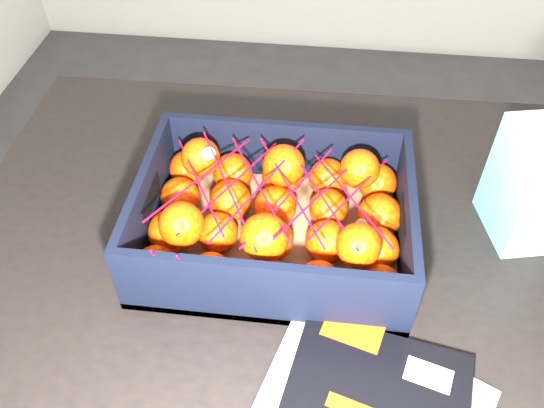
# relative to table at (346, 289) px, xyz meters

# --- Properties ---
(table) EXTENTS (1.21, 0.82, 0.75)m
(table) POSITION_rel_table_xyz_m (0.00, 0.00, 0.00)
(table) COLOR black
(table) RESTS_ON ground
(produce_crate) EXTENTS (0.38, 0.29, 0.12)m
(produce_crate) POSITION_rel_table_xyz_m (-0.12, 0.00, 0.13)
(produce_crate) COLOR brown
(produce_crate) RESTS_ON table
(clementine_heap) EXTENTS (0.36, 0.27, 0.11)m
(clementine_heap) POSITION_rel_table_xyz_m (-0.12, 0.00, 0.15)
(clementine_heap) COLOR red
(clementine_heap) RESTS_ON produce_crate
(mesh_net) EXTENTS (0.31, 0.25, 0.09)m
(mesh_net) POSITION_rel_table_xyz_m (-0.13, -0.01, 0.21)
(mesh_net) COLOR red
(mesh_net) RESTS_ON clementine_heap
(retail_carton) EXTENTS (0.10, 0.13, 0.18)m
(retail_carton) POSITION_rel_table_xyz_m (0.24, 0.07, 0.19)
(retail_carton) COLOR white
(retail_carton) RESTS_ON table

